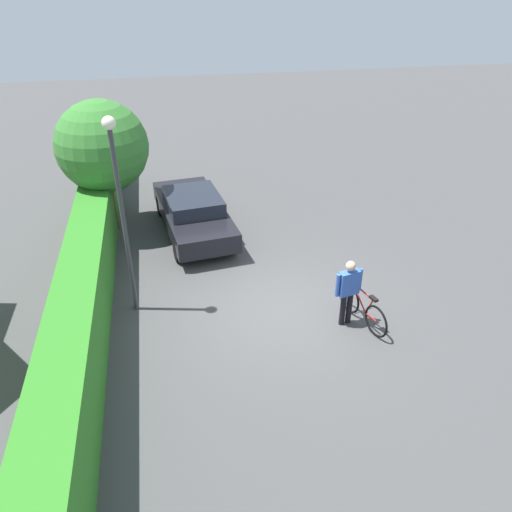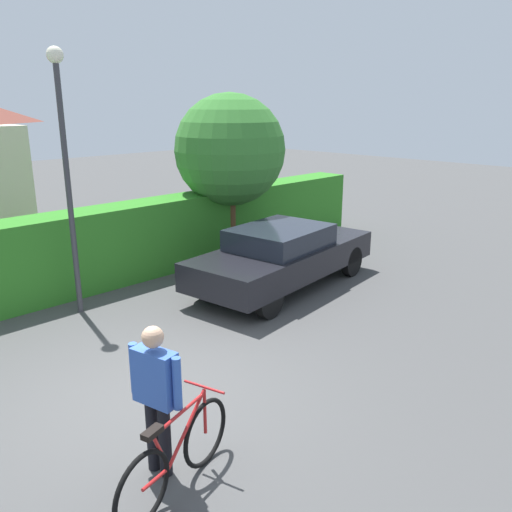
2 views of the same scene
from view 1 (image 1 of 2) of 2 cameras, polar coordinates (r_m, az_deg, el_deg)
name	(u,v)px [view 1 (image 1 of 2)]	position (r m, az deg, el deg)	size (l,w,h in m)	color
ground_plane	(282,311)	(11.98, 3.00, -6.32)	(60.00, 60.00, 0.00)	#454545
hedge_row	(83,305)	(11.38, -19.31, -5.36)	(19.60, 0.90, 1.65)	#2E7A22
parked_car_near	(193,212)	(15.20, -7.26, 5.06)	(4.72, 2.28, 1.32)	black
bicycle	(362,308)	(11.62, 12.15, -5.89)	(1.70, 0.63, 0.94)	black
person_rider	(348,288)	(11.21, 10.59, -3.65)	(0.30, 0.66, 1.66)	black
street_lamp	(120,196)	(10.93, -15.44, 6.73)	(0.28, 0.28, 4.65)	#38383D
tree_kerbside	(102,147)	(15.26, -17.31, 11.92)	(2.66, 2.66, 3.99)	brown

